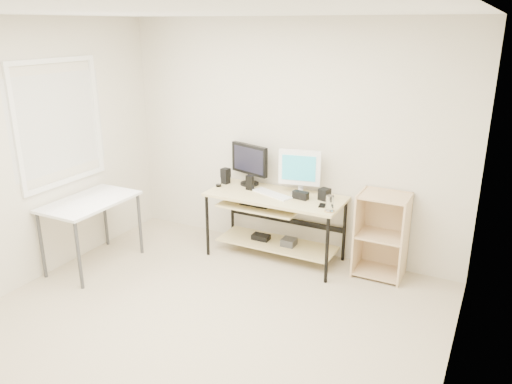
{
  "coord_description": "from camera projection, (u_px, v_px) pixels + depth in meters",
  "views": [
    {
      "loc": [
        2.15,
        -3.01,
        2.52
      ],
      "look_at": [
        -0.06,
        1.3,
        0.88
      ],
      "focal_mm": 35.0,
      "sensor_mm": 36.0,
      "label": 1
    }
  ],
  "objects": [
    {
      "name": "speaker_left",
      "position": [
        226.0,
        176.0,
        5.8
      ],
      "size": [
        0.11,
        0.11,
        0.18
      ],
      "rotation": [
        0.0,
        0.0,
        -0.18
      ],
      "color": "black",
      "rests_on": "desk"
    },
    {
      "name": "volume_puck",
      "position": [
        219.0,
        185.0,
        5.71
      ],
      "size": [
        0.07,
        0.07,
        0.03
      ],
      "primitive_type": "cylinder",
      "rotation": [
        0.0,
        0.0,
        0.11
      ],
      "color": "black",
      "rests_on": "desk"
    },
    {
      "name": "side_table",
      "position": [
        90.0,
        207.0,
        5.29
      ],
      "size": [
        0.6,
        1.0,
        0.75
      ],
      "color": "white",
      "rests_on": "ground"
    },
    {
      "name": "mouse",
      "position": [
        302.0,
        197.0,
        5.3
      ],
      "size": [
        0.06,
        0.1,
        0.03
      ],
      "primitive_type": "ellipsoid",
      "rotation": [
        0.0,
        0.0,
        0.01
      ],
      "color": "#BBBBC0",
      "rests_on": "desk"
    },
    {
      "name": "black_monitor",
      "position": [
        249.0,
        162.0,
        5.7
      ],
      "size": [
        0.51,
        0.22,
        0.47
      ],
      "rotation": [
        0.0,
        0.0,
        -0.29
      ],
      "color": "black",
      "rests_on": "desk"
    },
    {
      "name": "room",
      "position": [
        175.0,
        184.0,
        3.95
      ],
      "size": [
        4.01,
        4.01,
        2.62
      ],
      "color": "#BEAF92",
      "rests_on": "ground"
    },
    {
      "name": "center_speaker",
      "position": [
        301.0,
        195.0,
        5.3
      ],
      "size": [
        0.18,
        0.1,
        0.08
      ],
      "primitive_type": "cube",
      "rotation": [
        0.0,
        0.0,
        -0.14
      ],
      "color": "black",
      "rests_on": "desk"
    },
    {
      "name": "desk",
      "position": [
        273.0,
        213.0,
        5.52
      ],
      "size": [
        1.5,
        0.65,
        0.75
      ],
      "color": "beige",
      "rests_on": "ground"
    },
    {
      "name": "audio_controller",
      "position": [
        250.0,
        183.0,
        5.58
      ],
      "size": [
        0.09,
        0.06,
        0.17
      ],
      "primitive_type": "cube",
      "rotation": [
        0.0,
        0.0,
        -0.1
      ],
      "color": "black",
      "rests_on": "desk"
    },
    {
      "name": "white_imac",
      "position": [
        300.0,
        169.0,
        5.39
      ],
      "size": [
        0.46,
        0.15,
        0.49
      ],
      "rotation": [
        0.0,
        0.0,
        0.19
      ],
      "color": "silver",
      "rests_on": "desk"
    },
    {
      "name": "keyboard",
      "position": [
        272.0,
        194.0,
        5.44
      ],
      "size": [
        0.51,
        0.3,
        0.02
      ],
      "primitive_type": "cube",
      "rotation": [
        0.0,
        0.0,
        -0.36
      ],
      "color": "white",
      "rests_on": "desk"
    },
    {
      "name": "drinking_glass",
      "position": [
        330.0,
        203.0,
        4.93
      ],
      "size": [
        0.08,
        0.08,
        0.16
      ],
      "primitive_type": "cylinder",
      "rotation": [
        0.0,
        0.0,
        0.03
      ],
      "color": "white",
      "rests_on": "coaster"
    },
    {
      "name": "speaker_right",
      "position": [
        324.0,
        194.0,
        5.27
      ],
      "size": [
        0.13,
        0.13,
        0.12
      ],
      "primitive_type": "cube",
      "rotation": [
        0.0,
        0.0,
        -0.28
      ],
      "color": "black",
      "rests_on": "desk"
    },
    {
      "name": "smartphone",
      "position": [
        322.0,
        205.0,
        5.11
      ],
      "size": [
        0.09,
        0.13,
        0.01
      ],
      "primitive_type": "cube",
      "rotation": [
        0.0,
        0.0,
        0.2
      ],
      "color": "black",
      "rests_on": "desk"
    },
    {
      "name": "shelf_unit",
      "position": [
        382.0,
        234.0,
        5.17
      ],
      "size": [
        0.5,
        0.4,
        0.9
      ],
      "color": "#DABA88",
      "rests_on": "ground"
    },
    {
      "name": "coaster",
      "position": [
        329.0,
        211.0,
        4.96
      ],
      "size": [
        0.1,
        0.1,
        0.01
      ],
      "primitive_type": "cylinder",
      "rotation": [
        0.0,
        0.0,
        0.03
      ],
      "color": "#9A7545",
      "rests_on": "desk"
    }
  ]
}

